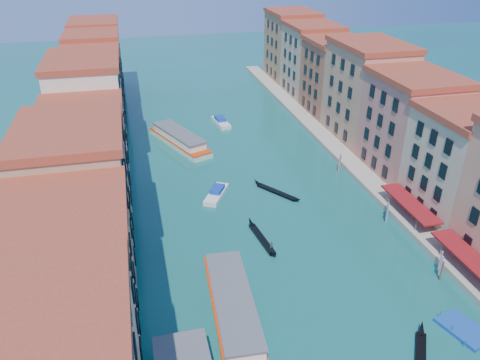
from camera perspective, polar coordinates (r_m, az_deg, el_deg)
The scene contains 12 objects.
left_bank_palazzos at distance 86.17m, azimuth -17.95°, elevation 5.80°, with size 12.80×128.40×21.00m.
right_bank_palazzos at distance 98.57m, azimuth 16.69°, elevation 8.72°, with size 12.80×128.40×21.00m.
quay at distance 98.27m, azimuth 11.88°, elevation 3.44°, with size 4.00×140.00×1.00m, color #A99F88.
restaurant_awnings at distance 66.89m, azimuth 27.17°, elevation -9.37°, with size 3.20×44.55×3.12m.
mooring_poles_right at distance 69.60m, azimuth 21.99°, elevation -8.34°, with size 1.44×54.24×3.20m.
vaporetto_near at distance 56.55m, azimuth -0.84°, elevation -15.27°, with size 5.88×20.92×3.08m.
vaporetto_far at distance 101.01m, azimuth -7.41°, elevation 5.01°, with size 11.67×19.95×2.94m.
gondola_fore at distance 69.38m, azimuth 2.68°, elevation -7.10°, with size 2.16×10.60×2.12m.
gondola_far at distance 81.73m, azimuth 4.38°, elevation -1.37°, with size 6.74×9.28×1.52m.
motorboat_mid at distance 80.41m, azimuth -2.88°, elevation -1.61°, with size 5.53×7.48×1.51m.
motorboat_far at distance 111.84m, azimuth -2.37°, elevation 7.13°, with size 3.45×8.05×1.62m.
blue_dock at distance 61.30m, azimuth 25.65°, elevation -16.06°, with size 5.05×6.27×0.45m.
Camera 1 is at (-18.02, -15.61, 39.96)m, focal length 35.00 mm.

